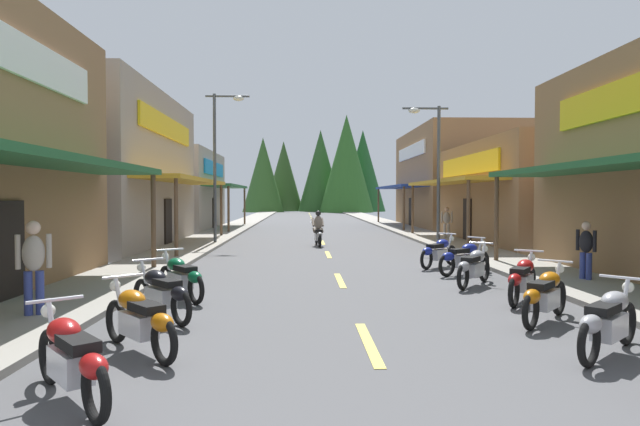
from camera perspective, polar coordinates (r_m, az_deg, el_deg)
ground at (r=32.44m, az=-0.19°, el=-2.22°), size 9.09×93.65×0.10m
sidewalk_left at (r=32.76m, az=-10.27°, el=-2.01°), size 2.38×93.65×0.12m
sidewalk_right at (r=33.11m, az=9.79°, el=-1.97°), size 2.38×93.65×0.12m
centerline_dashes at (r=36.92m, az=-0.40°, el=-1.65°), size 0.16×71.26×0.01m
storefront_left_middle at (r=25.54m, az=-22.80°, el=4.23°), size 8.12×11.94×6.70m
storefront_left_far at (r=37.63m, az=-17.08°, el=2.31°), size 9.65×10.33×5.22m
storefront_right_middle at (r=27.86m, az=22.99°, el=1.99°), size 9.53×11.86×4.73m
storefront_right_far at (r=40.22m, az=14.67°, el=3.52°), size 8.98×12.70×6.97m
streetlamp_left at (r=24.93m, az=-10.51°, el=6.76°), size 1.99×0.30×6.84m
streetlamp_right at (r=23.85m, az=11.81°, el=6.00°), size 1.99×0.30×6.10m
motorcycle_parked_right_1 at (r=8.43m, az=28.31°, el=-10.01°), size 1.65×1.51×1.04m
motorcycle_parked_right_2 at (r=10.13m, az=22.79°, el=-7.98°), size 1.51×1.65×1.04m
motorcycle_parked_right_3 at (r=11.91m, az=20.71°, el=-6.51°), size 1.32×1.80×1.04m
motorcycle_parked_right_4 at (r=13.63m, az=16.01°, el=-5.44°), size 1.38×1.76×1.04m
motorcycle_parked_right_5 at (r=15.55m, az=15.05°, el=-4.55°), size 1.82×1.29×1.04m
motorcycle_parked_right_6 at (r=16.95m, az=12.49°, el=-4.03°), size 1.56×1.61×1.04m
motorcycle_parked_left_0 at (r=6.39m, az=-24.91°, el=-13.70°), size 1.45×1.70×1.04m
motorcycle_parked_left_1 at (r=7.95m, az=-18.63°, el=-10.58°), size 1.49×1.67×1.04m
motorcycle_parked_left_2 at (r=9.99m, az=-16.50°, el=-8.05°), size 1.47×1.69×1.04m
motorcycle_parked_left_3 at (r=11.81m, az=-14.57°, el=-6.53°), size 1.36×1.77×1.04m
rider_cruising_lead at (r=23.76m, az=-0.20°, el=-1.95°), size 0.60×2.14×1.57m
pedestrian_by_shop at (r=14.93m, az=26.39°, el=-3.37°), size 0.38×0.53×1.56m
pedestrian_browsing at (r=10.59m, az=-28.11°, el=-4.70°), size 0.53×0.38×1.76m
pedestrian_waiting at (r=27.55m, az=13.30°, el=-0.83°), size 0.55×0.35×1.68m
treeline_backdrop at (r=79.88m, az=-0.12°, el=4.50°), size 21.30×14.20×13.92m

